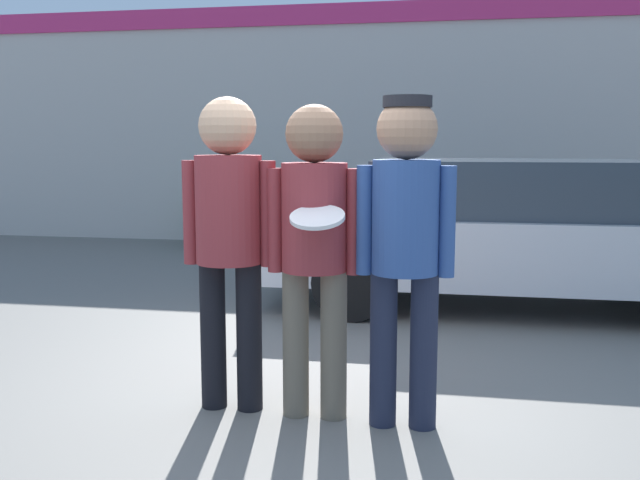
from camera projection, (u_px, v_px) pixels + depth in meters
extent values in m
plane|color=#66635E|center=(278.00, 410.00, 4.18)|extent=(56.00, 56.00, 0.00)
cube|color=beige|center=(387.00, 126.00, 10.75)|extent=(24.00, 0.18, 3.61)
cube|color=#CC2D6B|center=(388.00, 12.00, 10.42)|extent=(24.00, 0.04, 0.30)
cylinder|color=black|center=(213.00, 335.00, 4.19)|extent=(0.15, 0.15, 0.87)
cylinder|color=black|center=(249.00, 337.00, 4.15)|extent=(0.15, 0.15, 0.87)
cylinder|color=maroon|center=(229.00, 209.00, 4.07)|extent=(0.38, 0.38, 0.62)
cylinder|color=maroon|center=(191.00, 212.00, 4.12)|extent=(0.09, 0.09, 0.60)
cylinder|color=maroon|center=(268.00, 214.00, 4.03)|extent=(0.09, 0.09, 0.60)
sphere|color=tan|center=(227.00, 126.00, 4.01)|extent=(0.33, 0.33, 0.33)
cylinder|color=#665B4C|center=(296.00, 343.00, 4.07)|extent=(0.15, 0.15, 0.85)
cylinder|color=#665B4C|center=(334.00, 345.00, 4.03)|extent=(0.15, 0.15, 0.85)
cylinder|color=maroon|center=(314.00, 217.00, 3.95)|extent=(0.37, 0.37, 0.60)
cylinder|color=maroon|center=(275.00, 220.00, 3.99)|extent=(0.09, 0.09, 0.58)
cylinder|color=maroon|center=(354.00, 222.00, 3.91)|extent=(0.09, 0.09, 0.58)
sphere|color=#8C664C|center=(314.00, 134.00, 3.89)|extent=(0.32, 0.32, 0.32)
cylinder|color=white|center=(317.00, 217.00, 3.67)|extent=(0.29, 0.28, 0.11)
cylinder|color=#1E2338|center=(383.00, 349.00, 3.93)|extent=(0.15, 0.15, 0.86)
cylinder|color=#1E2338|center=(424.00, 351.00, 3.89)|extent=(0.15, 0.15, 0.86)
cylinder|color=#2D4C8C|center=(406.00, 217.00, 3.81)|extent=(0.36, 0.36, 0.61)
cylinder|color=#2D4C8C|center=(365.00, 220.00, 3.85)|extent=(0.09, 0.09, 0.59)
cylinder|color=#2D4C8C|center=(447.00, 222.00, 3.77)|extent=(0.09, 0.09, 0.59)
sphere|color=tan|center=(407.00, 129.00, 3.74)|extent=(0.32, 0.32, 0.32)
cylinder|color=black|center=(407.00, 102.00, 3.72)|extent=(0.26, 0.26, 0.06)
cube|color=#B7BABF|center=(514.00, 246.00, 6.74)|extent=(4.68, 1.77, 0.61)
cube|color=#28333D|center=(506.00, 187.00, 6.68)|extent=(2.44, 1.52, 0.51)
cylinder|color=black|center=(371.00, 255.00, 7.80)|extent=(0.68, 0.22, 0.68)
cylinder|color=black|center=(351.00, 282.00, 6.27)|extent=(0.68, 0.22, 0.68)
sphere|color=#387A3D|center=(224.00, 214.00, 10.69)|extent=(0.98, 0.98, 0.98)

